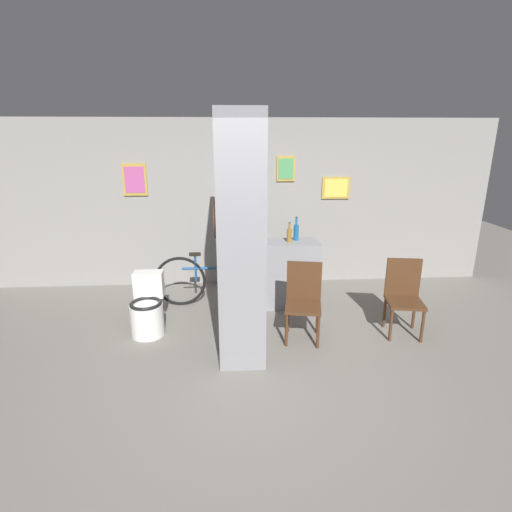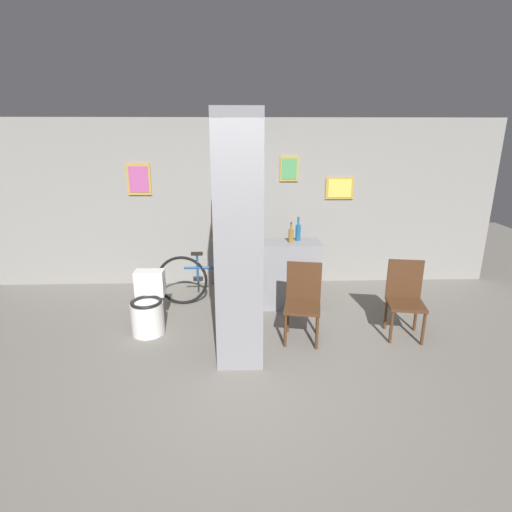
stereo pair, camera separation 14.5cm
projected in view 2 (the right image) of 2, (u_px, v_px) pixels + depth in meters
ground_plane at (247, 370)px, 4.17m from camera, size 14.00×14.00×0.00m
wall_back at (244, 204)px, 6.30m from camera, size 8.00×0.09×2.60m
pillar_center at (239, 236)px, 4.33m from camera, size 0.51×1.15×2.60m
counter_shelf at (279, 274)px, 5.63m from camera, size 1.14×0.44×0.94m
toilet at (148, 308)px, 4.93m from camera, size 0.40×0.56×0.73m
chair_near_pillar at (303, 299)px, 4.71m from camera, size 0.49×0.49×0.92m
chair_by_doorway at (405, 296)px, 4.80m from camera, size 0.48×0.48×0.92m
bicycle at (214, 279)px, 5.70m from camera, size 1.63×0.42×0.78m
bottle_tall at (298, 232)px, 5.54m from camera, size 0.07×0.07×0.34m
bottle_short at (291, 235)px, 5.45m from camera, size 0.07×0.07×0.29m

